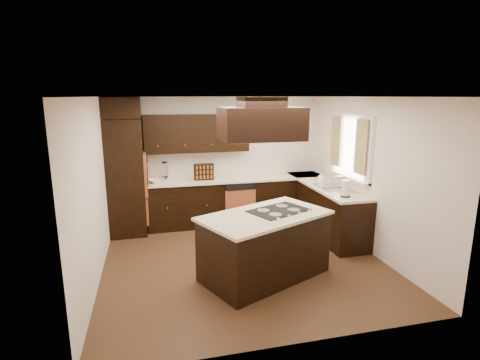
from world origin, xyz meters
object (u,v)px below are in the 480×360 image
(island, at_px, (265,247))
(oven_column, at_px, (126,177))
(spice_rack, at_px, (204,172))
(range_hood, at_px, (261,123))

(island, bearing_deg, oven_column, 105.92)
(island, xyz_separation_m, spice_rack, (-0.51, 2.34, 0.64))
(oven_column, height_order, range_hood, range_hood)
(oven_column, distance_m, range_hood, 3.13)
(spice_rack, bearing_deg, island, -75.09)
(oven_column, distance_m, spice_rack, 1.44)
(oven_column, relative_size, island, 1.24)
(island, distance_m, spice_rack, 2.48)
(range_hood, relative_size, spice_rack, 2.74)
(range_hood, bearing_deg, spice_rack, 100.71)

